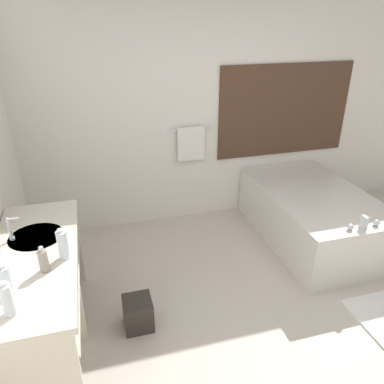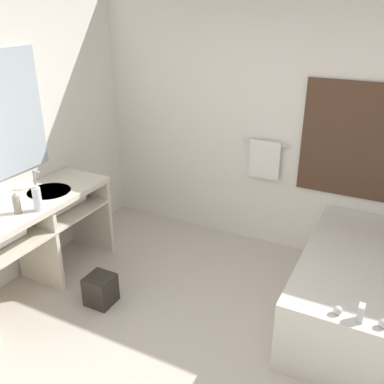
{
  "view_description": "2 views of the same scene",
  "coord_description": "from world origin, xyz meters",
  "px_view_note": "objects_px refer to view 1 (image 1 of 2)",
  "views": [
    {
      "loc": [
        -1.41,
        -1.87,
        2.39
      ],
      "look_at": [
        -0.59,
        1.05,
        0.91
      ],
      "focal_mm": 35.0,
      "sensor_mm": 36.0,
      "label": 1
    },
    {
      "loc": [
        0.93,
        -1.9,
        2.48
      ],
      "look_at": [
        -0.64,
        1.16,
        0.94
      ],
      "focal_mm": 40.0,
      "sensor_mm": 36.0,
      "label": 2
    }
  ],
  "objects_px": {
    "bathtub": "(313,213)",
    "soap_dispenser": "(43,261)",
    "water_bottle_3": "(6,281)",
    "water_bottle_2": "(63,245)",
    "waste_bin": "(138,313)",
    "water_bottle_1": "(7,300)"
  },
  "relations": [
    {
      "from": "bathtub",
      "to": "soap_dispenser",
      "type": "distance_m",
      "value": 2.96
    },
    {
      "from": "water_bottle_3",
      "to": "bathtub",
      "type": "bearing_deg",
      "value": 23.14
    },
    {
      "from": "bathtub",
      "to": "water_bottle_2",
      "type": "xyz_separation_m",
      "value": [
        -2.58,
        -0.94,
        0.66
      ]
    },
    {
      "from": "waste_bin",
      "to": "soap_dispenser",
      "type": "bearing_deg",
      "value": -158.17
    },
    {
      "from": "soap_dispenser",
      "to": "waste_bin",
      "type": "height_order",
      "value": "soap_dispenser"
    },
    {
      "from": "waste_bin",
      "to": "bathtub",
      "type": "bearing_deg",
      "value": 21.21
    },
    {
      "from": "water_bottle_1",
      "to": "water_bottle_2",
      "type": "distance_m",
      "value": 0.54
    },
    {
      "from": "water_bottle_3",
      "to": "waste_bin",
      "type": "relative_size",
      "value": 0.79
    },
    {
      "from": "water_bottle_1",
      "to": "water_bottle_3",
      "type": "height_order",
      "value": "water_bottle_1"
    },
    {
      "from": "water_bottle_1",
      "to": "soap_dispenser",
      "type": "xyz_separation_m",
      "value": [
        0.16,
        0.35,
        -0.02
      ]
    },
    {
      "from": "water_bottle_1",
      "to": "waste_bin",
      "type": "relative_size",
      "value": 0.8
    },
    {
      "from": "bathtub",
      "to": "waste_bin",
      "type": "relative_size",
      "value": 6.41
    },
    {
      "from": "soap_dispenser",
      "to": "waste_bin",
      "type": "relative_size",
      "value": 0.67
    },
    {
      "from": "bathtub",
      "to": "water_bottle_2",
      "type": "distance_m",
      "value": 2.82
    },
    {
      "from": "bathtub",
      "to": "soap_dispenser",
      "type": "relative_size",
      "value": 9.55
    },
    {
      "from": "water_bottle_1",
      "to": "water_bottle_2",
      "type": "bearing_deg",
      "value": 59.38
    },
    {
      "from": "bathtub",
      "to": "water_bottle_2",
      "type": "height_order",
      "value": "water_bottle_2"
    },
    {
      "from": "water_bottle_1",
      "to": "waste_bin",
      "type": "bearing_deg",
      "value": 38.32
    },
    {
      "from": "water_bottle_1",
      "to": "waste_bin",
      "type": "xyz_separation_m",
      "value": [
        0.74,
        0.59,
        -0.84
      ]
    },
    {
      "from": "bathtub",
      "to": "waste_bin",
      "type": "distance_m",
      "value": 2.27
    },
    {
      "from": "water_bottle_1",
      "to": "waste_bin",
      "type": "distance_m",
      "value": 1.27
    },
    {
      "from": "water_bottle_1",
      "to": "soap_dispenser",
      "type": "distance_m",
      "value": 0.39
    }
  ]
}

